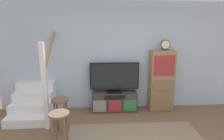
# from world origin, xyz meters

# --- Properties ---
(back_wall) EXTENTS (6.40, 0.12, 2.70)m
(back_wall) POSITION_xyz_m (0.00, 2.46, 1.35)
(back_wall) COLOR #A8BCD1
(back_wall) RESTS_ON ground_plane
(media_console) EXTENTS (1.12, 0.38, 0.48)m
(media_console) POSITION_xyz_m (-0.30, 2.19, 0.24)
(media_console) COLOR #423833
(media_console) RESTS_ON ground_plane
(television) EXTENTS (1.21, 0.22, 0.76)m
(television) POSITION_xyz_m (-0.30, 2.22, 0.88)
(television) COLOR black
(television) RESTS_ON media_console
(side_cabinet) EXTENTS (0.58, 0.38, 1.53)m
(side_cabinet) POSITION_xyz_m (0.88, 2.20, 0.76)
(side_cabinet) COLOR #93704C
(side_cabinet) RESTS_ON ground_plane
(desk_clock) EXTENTS (0.23, 0.08, 0.26)m
(desk_clock) POSITION_xyz_m (0.92, 2.19, 1.66)
(desk_clock) COLOR #4C3823
(desk_clock) RESTS_ON side_cabinet
(staircase) EXTENTS (1.00, 1.36, 2.20)m
(staircase) POSITION_xyz_m (-2.24, 2.20, 0.37)
(staircase) COLOR white
(staircase) RESTS_ON ground_plane
(bar_stool_near) EXTENTS (0.34, 0.34, 0.71)m
(bar_stool_near) POSITION_xyz_m (-1.31, 0.63, 0.53)
(bar_stool_near) COLOR brown
(bar_stool_near) RESTS_ON ground_plane
(bar_stool_far) EXTENTS (0.34, 0.34, 0.72)m
(bar_stool_far) POSITION_xyz_m (-1.42, 1.20, 0.54)
(bar_stool_far) COLOR brown
(bar_stool_far) RESTS_ON ground_plane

